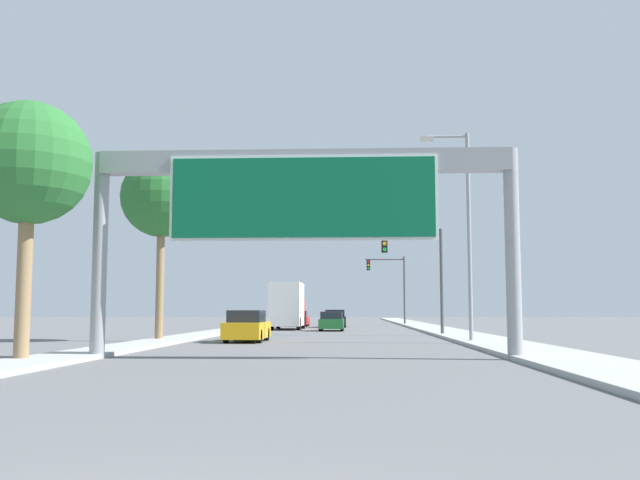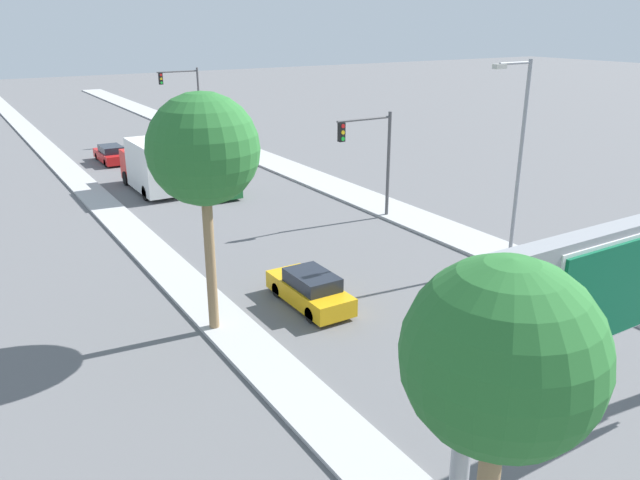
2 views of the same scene
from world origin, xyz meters
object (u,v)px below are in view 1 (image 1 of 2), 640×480
Objects in this scene: car_far_right at (298,319)px; palm_tree_background at (162,198)px; car_near_right at (332,322)px; truck_box_primary at (288,306)px; car_near_center at (247,327)px; traffic_light_near_intersection at (422,264)px; traffic_light_mid_block at (393,279)px; palm_tree_foreground at (29,165)px; car_far_center at (335,319)px; street_lamp_right at (464,221)px; sign_gantry at (303,195)px.

car_far_right is 33.04m from palm_tree_background.
car_near_right is 20.54m from palm_tree_background.
truck_box_primary reaches higher than car_far_right.
traffic_light_near_intersection is at bearing 41.91° from car_near_center.
traffic_light_mid_block is at bearing 70.75° from palm_tree_background.
palm_tree_foreground is (-4.39, -35.15, 3.91)m from truck_box_primary.
palm_tree_background is (-4.25, 0.03, 6.25)m from car_near_center.
traffic_light_near_intersection is at bearing -55.13° from truck_box_primary.
palm_tree_foreground reaches higher than car_far_center.
street_lamp_right is at bearing -83.99° from traffic_light_near_intersection.
car_near_right is 18.32m from car_near_center.
street_lamp_right is at bearing -7.54° from car_near_center.
palm_tree_foreground is 0.84× the size of palm_tree_background.
street_lamp_right reaches higher than palm_tree_foreground.
street_lamp_right is (6.61, -29.81, 4.86)m from car_far_center.
car_far_right is 0.76× the size of traffic_light_near_intersection.
sign_gantry is 30.25m from car_near_right.
sign_gantry is at bearing -73.67° from car_near_center.
car_near_center is at bearing -97.01° from car_far_center.
palm_tree_foreground is at bearing -103.90° from car_near_right.
car_near_right is at bearing 90.00° from sign_gantry.
traffic_light_mid_block is (9.07, 16.92, 2.78)m from truck_box_primary.
street_lamp_right is (10.11, -1.34, 4.87)m from car_near_center.
palm_tree_foreground is 13.98m from palm_tree_background.
palm_tree_foreground is 0.79× the size of street_lamp_right.
car_far_right is at bearing 110.78° from traffic_light_near_intersection.
traffic_light_mid_block is (5.57, 9.71, 3.86)m from car_far_center.
sign_gantry is at bearing -90.00° from car_near_right.
palm_tree_background is at bearing -109.25° from traffic_light_mid_block.
car_near_center is 39.43m from traffic_light_mid_block.
palm_tree_foreground is (-4.39, -46.08, 5.03)m from car_far_right.
sign_gantry reaches higher than traffic_light_near_intersection.
car_far_right is at bearing 103.84° from car_near_right.
traffic_light_near_intersection is at bearing 74.42° from sign_gantry.
street_lamp_right is (6.61, -19.32, 4.92)m from car_near_right.
sign_gantry reaches higher than car_near_right.
car_far_center is 8.09m from truck_box_primary.
car_far_right is at bearing 90.00° from car_near_center.
traffic_light_near_intersection is (9.11, 8.18, 3.48)m from car_near_center.
car_near_center is 11.30m from street_lamp_right.
car_near_center is 0.66× the size of traffic_light_mid_block.
car_near_right is at bearing 66.65° from palm_tree_background.
sign_gantry is 33.55m from truck_box_primary.
palm_tree_background is at bearing -148.62° from traffic_light_near_intersection.
car_near_right is at bearing -90.00° from car_far_center.
car_far_right is at bearing 94.53° from sign_gantry.
palm_tree_foreground reaches higher than traffic_light_near_intersection.
car_far_center is at bearing 102.51° from street_lamp_right.
palm_tree_background is at bearing -101.32° from truck_box_primary.
palm_tree_background is at bearing 122.91° from sign_gantry.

